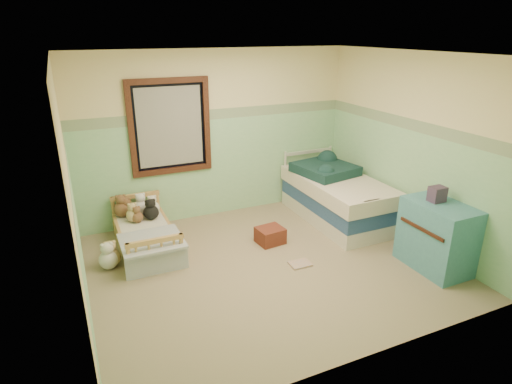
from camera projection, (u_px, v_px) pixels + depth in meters
name	position (u px, v px, depth m)	size (l,w,h in m)	color
floor	(268.00, 265.00, 5.33)	(4.20, 3.60, 0.02)	#9C8A6B
ceiling	(270.00, 53.00, 4.43)	(4.20, 3.60, 0.02)	silver
wall_back	(217.00, 136.00, 6.42)	(4.20, 0.04, 2.50)	beige
wall_front	(369.00, 233.00, 3.35)	(4.20, 0.04, 2.50)	beige
wall_left	(71.00, 197.00, 4.08)	(0.04, 3.60, 2.50)	beige
wall_right	(411.00, 149.00, 5.69)	(0.04, 3.60, 2.50)	beige
wainscot_mint	(218.00, 168.00, 6.58)	(4.20, 0.01, 1.50)	#89C893
border_strip	(216.00, 114.00, 6.29)	(4.20, 0.01, 0.15)	#497548
window_frame	(170.00, 127.00, 6.04)	(1.16, 0.06, 1.36)	black
window_blinds	(170.00, 127.00, 6.05)	(0.92, 0.01, 1.12)	#B0B0A8
toddler_bed_frame	(147.00, 242.00, 5.70)	(0.69, 1.37, 0.18)	#BE8B45
toddler_mattress	(146.00, 232.00, 5.64)	(0.63, 1.31, 0.12)	silver
patchwork_quilt	(152.00, 241.00, 5.25)	(0.75, 0.69, 0.03)	#7194D8
plush_bed_brown	(127.00, 210.00, 5.96)	(0.18, 0.18, 0.18)	brown
plush_bed_white	(141.00, 207.00, 6.03)	(0.21, 0.21, 0.21)	white
plush_bed_tan	(133.00, 215.00, 5.79)	(0.18, 0.18, 0.18)	tan
plush_bed_dark	(150.00, 212.00, 5.88)	(0.19, 0.19, 0.19)	black
plush_floor_cream	(109.00, 260.00, 5.21)	(0.23, 0.23, 0.23)	silver
plush_floor_tan	(111.00, 257.00, 5.27)	(0.23, 0.23, 0.23)	tan
twin_bed_frame	(336.00, 212.00, 6.57)	(0.92, 1.84, 0.22)	silver
twin_boxspring	(337.00, 199.00, 6.49)	(0.92, 1.84, 0.22)	navy
twin_mattress	(338.00, 186.00, 6.41)	(0.95, 1.87, 0.22)	silver
teal_blanket	(325.00, 169.00, 6.59)	(0.78, 0.83, 0.14)	#133332
dresser	(437.00, 236.00, 5.14)	(0.52, 0.84, 0.84)	teal
book_stack	(437.00, 194.00, 5.04)	(0.18, 0.14, 0.18)	#582D32
red_pillow	(270.00, 235.00, 5.85)	(0.35, 0.30, 0.22)	#993119
floor_book	(300.00, 264.00, 5.32)	(0.26, 0.20, 0.02)	orange
extra_plush_0	(137.00, 217.00, 5.77)	(0.16, 0.16, 0.16)	brown
extra_plush_1	(153.00, 208.00, 6.01)	(0.19, 0.19, 0.19)	silver
extra_plush_2	(152.00, 212.00, 5.86)	(0.20, 0.20, 0.20)	black
extra_plush_3	(122.00, 209.00, 5.94)	(0.22, 0.22, 0.22)	brown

